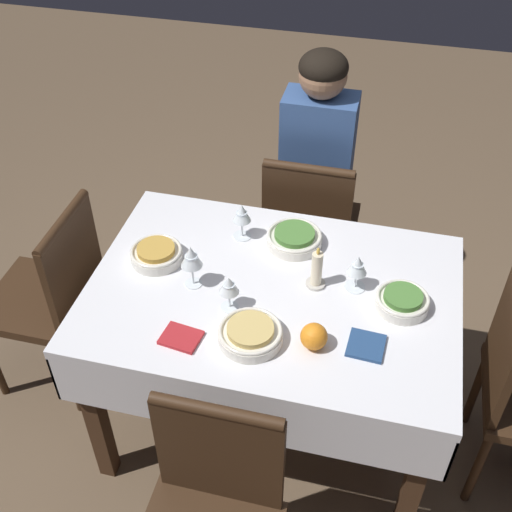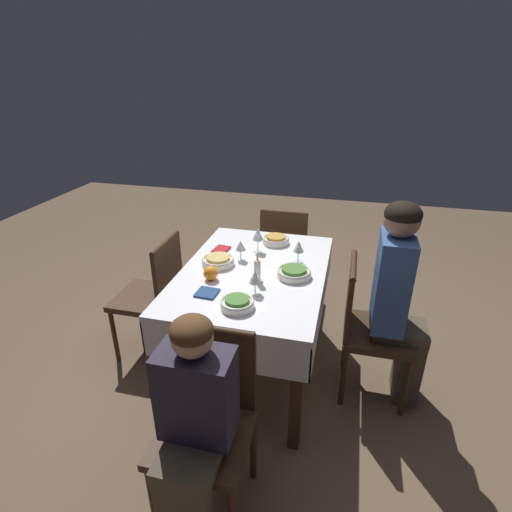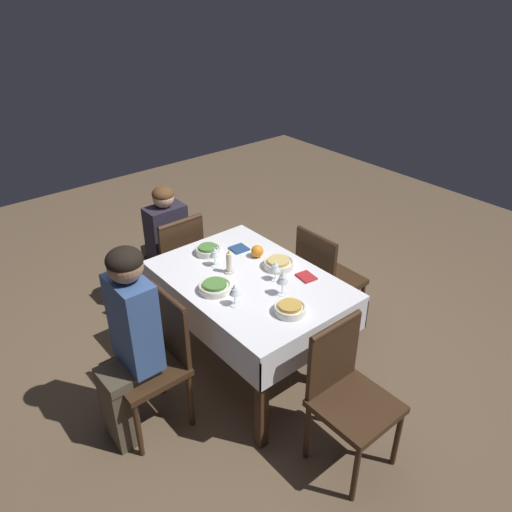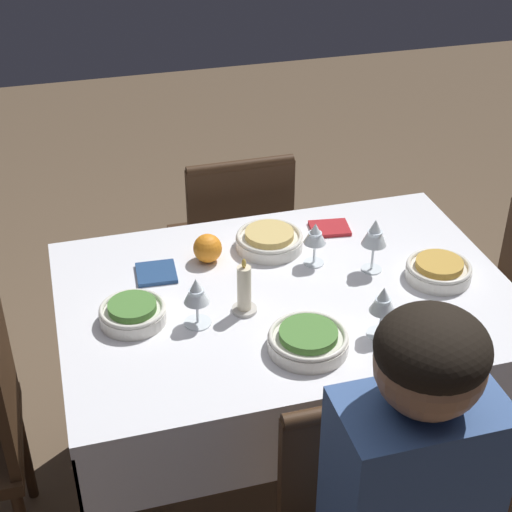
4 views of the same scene
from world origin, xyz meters
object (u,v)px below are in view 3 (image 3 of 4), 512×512
at_px(candle_centerpiece, 229,264).
at_px(bowl_west, 290,308).
at_px(wine_glass_west, 282,278).
at_px(dining_table, 249,291).
at_px(person_child_dark, 164,242).
at_px(wine_glass_north, 235,290).
at_px(chair_south, 325,276).
at_px(wine_glass_south, 275,267).
at_px(bowl_south, 278,263).
at_px(orange_fruit, 257,251).
at_px(chair_east, 176,260).
at_px(person_adult_denim, 128,338).
at_px(bowl_east, 208,250).
at_px(chair_west, 347,391).
at_px(chair_north, 155,356).
at_px(napkin_spare_side, 239,249).
at_px(napkin_red_folded, 306,277).
at_px(wine_glass_east, 215,253).
at_px(bowl_north, 215,287).

bearing_deg(candle_centerpiece, bowl_west, -179.49).
bearing_deg(wine_glass_west, dining_table, 8.23).
xyz_separation_m(person_child_dark, wine_glass_west, (-1.32, -0.06, 0.29)).
distance_m(person_child_dark, wine_glass_north, 1.27).
xyz_separation_m(chair_south, bowl_west, (-0.41, 0.75, 0.29)).
bearing_deg(wine_glass_west, candle_centerpiece, 13.20).
height_order(wine_glass_north, wine_glass_south, wine_glass_north).
relative_size(wine_glass_north, wine_glass_south, 1.09).
relative_size(bowl_south, candle_centerpiece, 1.23).
height_order(wine_glass_south, orange_fruit, wine_glass_south).
relative_size(chair_south, person_child_dark, 0.83).
height_order(chair_east, bowl_west, chair_east).
bearing_deg(person_adult_denim, bowl_east, 116.53).
relative_size(chair_west, wine_glass_south, 6.62).
relative_size(chair_east, orange_fruit, 10.45).
bearing_deg(orange_fruit, chair_north, 100.04).
bearing_deg(person_child_dark, wine_glass_north, 79.44).
distance_m(chair_north, bowl_east, 0.85).
bearing_deg(chair_north, chair_south, 88.59).
xyz_separation_m(person_child_dark, candle_centerpiece, (-0.91, 0.04, 0.23)).
bearing_deg(bowl_west, napkin_spare_side, -16.71).
height_order(chair_north, orange_fruit, chair_north).
height_order(chair_south, napkin_red_folded, chair_south).
relative_size(chair_north, person_adult_denim, 0.70).
xyz_separation_m(wine_glass_west, bowl_south, (0.25, -0.19, -0.09)).
bearing_deg(bowl_south, wine_glass_south, 130.18).
height_order(dining_table, napkin_red_folded, napkin_red_folded).
bearing_deg(candle_centerpiece, chair_south, -101.73).
bearing_deg(chair_east, bowl_south, 105.43).
distance_m(chair_south, wine_glass_east, 0.90).
height_order(person_adult_denim, candle_centerpiece, person_adult_denim).
bearing_deg(bowl_south, napkin_red_folded, -166.87).
distance_m(dining_table, wine_glass_west, 0.35).
bearing_deg(person_child_dark, chair_west, 89.19).
xyz_separation_m(wine_glass_north, bowl_west, (-0.26, -0.19, -0.08)).
bearing_deg(wine_glass_west, wine_glass_south, -27.19).
bearing_deg(chair_east, bowl_west, 88.58).
height_order(chair_south, bowl_south, chair_south).
bearing_deg(chair_east, bowl_east, 89.70).
xyz_separation_m(person_child_dark, napkin_spare_side, (-0.72, -0.20, 0.18)).
distance_m(dining_table, bowl_south, 0.27).
bearing_deg(candle_centerpiece, wine_glass_west, -166.80).
distance_m(person_child_dark, bowl_south, 1.12).
distance_m(chair_south, bowl_west, 0.90).
bearing_deg(napkin_red_folded, candle_centerpiece, 42.89).
bearing_deg(bowl_east, napkin_spare_side, -115.08).
relative_size(wine_glass_west, candle_centerpiece, 1.01).
height_order(dining_table, chair_east, chair_east).
bearing_deg(chair_east, bowl_north, 75.03).
xyz_separation_m(dining_table, chair_south, (-0.02, -0.70, -0.16)).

